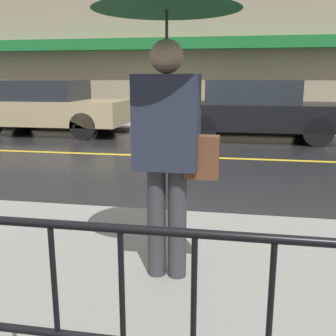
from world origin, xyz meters
TOP-DOWN VIEW (x-y plane):
  - ground_plane at (0.00, 0.00)m, footprint 80.00×80.00m
  - sidewalk_near at (0.00, -5.05)m, footprint 28.00×3.03m
  - sidewalk_far at (0.00, 4.47)m, footprint 28.00×1.86m
  - lane_marking at (0.00, 0.00)m, footprint 25.20×0.12m
  - building_storefront at (0.00, 5.52)m, footprint 28.00×0.85m
  - pedestrian at (0.95, -5.00)m, footprint 0.98×0.98m
  - car_tan at (-3.83, 2.62)m, footprint 4.30×1.83m
  - car_black at (1.88, 2.62)m, footprint 4.29×1.94m

SIDE VIEW (x-z plane):
  - ground_plane at x=0.00m, z-range 0.00..0.00m
  - lane_marking at x=0.00m, z-range 0.00..0.01m
  - sidewalk_far at x=0.00m, z-range 0.00..0.10m
  - sidewalk_near at x=0.00m, z-range 0.00..0.10m
  - car_tan at x=-3.83m, z-range 0.02..1.50m
  - car_black at x=1.88m, z-range 0.02..1.52m
  - pedestrian at x=0.95m, z-range 0.67..2.77m
  - building_storefront at x=0.00m, z-range -0.04..6.83m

